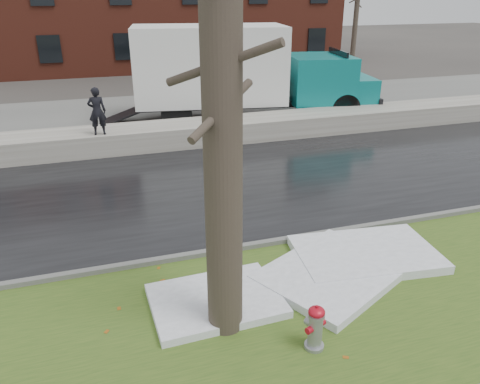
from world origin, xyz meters
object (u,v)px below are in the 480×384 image
object	(u,v)px
box_truck	(240,72)
worker	(97,111)
tree	(222,115)
fire_hydrant	(315,325)

from	to	relation	value
box_truck	worker	xyz separation A→B (m)	(-5.74, -3.08, -0.49)
box_truck	worker	world-z (taller)	box_truck
box_truck	worker	distance (m)	6.53
tree	box_truck	size ratio (longest dim) A/B	0.60
box_truck	worker	bearing A→B (deg)	-142.57
tree	box_truck	bearing A→B (deg)	71.29
tree	box_truck	world-z (taller)	tree
fire_hydrant	worker	distance (m)	10.71
fire_hydrant	box_truck	xyz separation A→B (m)	(3.09, 13.40, 1.56)
tree	worker	world-z (taller)	tree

